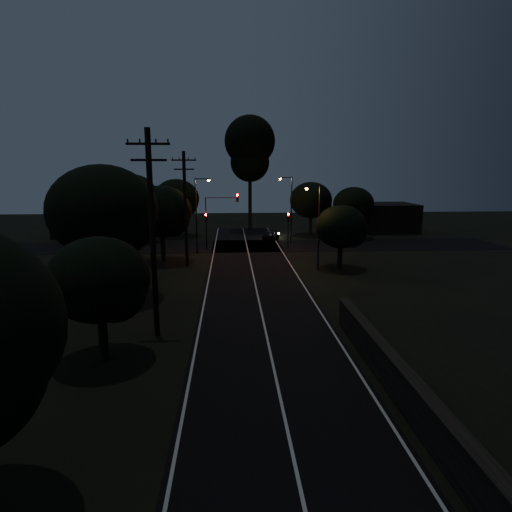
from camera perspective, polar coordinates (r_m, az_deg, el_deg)
road_surface at (r=39.69m, az=-0.62°, el=-1.45°), size 60.00×70.00×0.03m
utility_pole_mid at (r=23.09m, az=-13.66°, el=3.19°), size 2.20×0.30×11.00m
utility_pole_far at (r=39.86m, az=-9.40°, el=6.43°), size 2.20×0.30×10.50m
tree_left_b at (r=20.93m, az=-19.84°, el=-3.30°), size 4.68×4.68×5.95m
tree_left_c at (r=30.65m, az=-19.31°, el=5.37°), size 7.34×7.34×9.28m
tree_left_d at (r=42.07m, az=-12.24°, el=5.64°), size 5.83×5.83×7.39m
tree_far_nw at (r=57.92m, az=-10.36°, el=7.43°), size 6.01×6.01×7.62m
tree_far_w at (r=54.78m, az=-16.10°, el=7.44°), size 6.54×6.54×8.34m
tree_far_ne at (r=58.60m, az=7.54°, el=7.29°), size 5.69×5.69×7.19m
tree_far_e at (r=56.91m, az=13.06°, el=6.61°), size 5.24×5.24×6.65m
tree_right_a at (r=39.08m, az=11.52°, el=3.69°), size 4.56×4.56×5.79m
tall_pine at (r=62.62m, az=-0.82°, el=14.20°), size 7.20×7.20×16.36m
building_left at (r=62.55m, az=-20.32°, el=4.68°), size 10.00×8.00×4.40m
building_right at (r=64.71m, az=16.41°, el=4.96°), size 9.00×7.00×4.00m
signal_left at (r=47.95m, az=-6.67°, el=4.18°), size 0.28×0.35×4.10m
signal_right at (r=48.32m, az=4.32°, el=4.28°), size 0.28×0.35×4.10m
signal_mast at (r=47.72m, az=-4.68°, el=6.00°), size 3.70×0.35×6.25m
streetlight_a at (r=45.83m, az=-7.75°, el=6.07°), size 1.66×0.26×8.00m
streetlight_b at (r=52.18m, az=4.53°, el=6.81°), size 1.66×0.26×8.00m
streetlight_c at (r=38.56m, az=8.16°, el=4.60°), size 1.46×0.26×7.50m
car at (r=54.38m, az=1.97°, el=2.78°), size 2.70×3.98×1.26m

